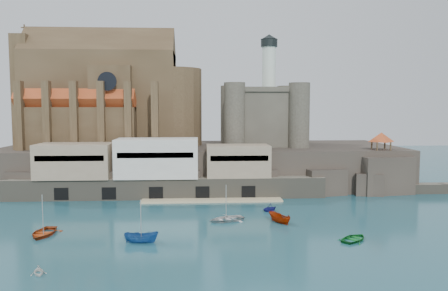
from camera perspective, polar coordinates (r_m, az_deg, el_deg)
ground at (r=76.35m, az=-2.70°, el=-10.11°), size 300.00×300.00×0.00m
promontory at (r=114.09m, az=-3.00°, el=-2.58°), size 100.00×36.00×10.00m
quay at (r=98.25m, az=-8.81°, el=-3.17°), size 70.00×12.00×13.05m
church at (r=117.98m, az=-14.82°, el=5.89°), size 47.00×25.93×30.51m
castle_keep at (r=116.04m, az=5.04°, el=4.16°), size 21.20×21.20×29.30m
rock_outcrop at (r=109.48m, az=19.75°, el=-3.66°), size 14.50×10.50×8.70m
pavilion at (r=108.71m, az=19.85°, el=0.90°), size 6.40×6.40×5.40m
boat_0 at (r=75.02m, az=-22.51°, el=-10.76°), size 4.80×1.57×6.65m
boat_1 at (r=58.65m, az=-23.06°, el=-15.20°), size 2.65×2.20×2.65m
boat_2 at (r=67.06m, az=-10.76°, el=-12.33°), size 2.12×2.08×5.13m
boat_3 at (r=69.82m, az=16.65°, el=-11.76°), size 3.47×3.66×5.48m
boat_5 at (r=77.34m, az=7.20°, el=-9.95°), size 2.65×2.67×5.09m
boat_6 at (r=77.86m, az=0.28°, el=-9.81°), size 3.14×4.79×6.51m
boat_7 at (r=85.47m, az=5.98°, el=-8.50°), size 3.27×3.51×3.49m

